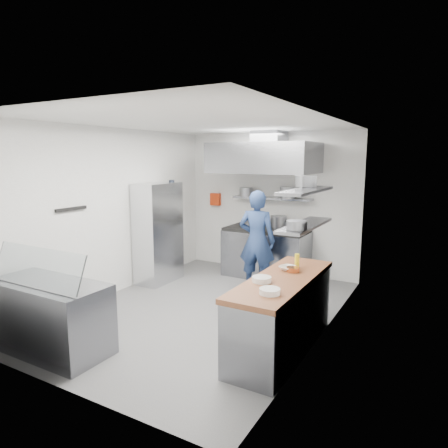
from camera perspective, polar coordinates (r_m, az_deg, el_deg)
The scene contains 36 objects.
floor at distance 6.26m, azimuth -2.76°, elevation -12.15°, with size 5.00×5.00×0.00m, color #4C4C4E.
ceiling at distance 5.85m, azimuth -2.99°, elevation 14.29°, with size 5.00×5.00×0.00m, color silver.
wall_back at distance 8.10m, azimuth 6.63°, elevation 2.97°, with size 3.60×0.02×2.80m, color white.
wall_front at distance 4.05m, azimuth -22.17°, elevation -4.20°, with size 3.60×0.02×2.80m, color white.
wall_left at distance 7.01m, azimuth -15.40°, elevation 1.70°, with size 5.00×0.02×2.80m, color white.
wall_right at distance 5.17m, azimuth 14.24°, elevation -0.93°, with size 5.00×0.02×2.80m, color white.
gas_range at distance 7.86m, azimuth 6.04°, elevation -4.25°, with size 1.60×0.80×0.90m, color gray.
cooktop at distance 7.76m, azimuth 6.10°, elevation -0.80°, with size 1.57×0.78×0.06m, color black.
stock_pot_left at distance 8.03m, azimuth 3.71°, elevation 0.51°, with size 0.26×0.26×0.20m, color slate.
stock_pot_mid at distance 7.76m, azimuth 7.79°, elevation 0.28°, with size 0.31×0.31×0.24m, color slate.
stock_pot_right at distance 7.78m, azimuth 9.42°, elevation -0.04°, with size 0.29×0.29×0.16m, color slate.
over_range_shelf at distance 7.90m, azimuth 6.87°, elevation 3.68°, with size 1.60×0.30×0.04m, color gray.
shelf_pot_a at distance 8.01m, azimuth 3.16°, elevation 4.61°, with size 0.26×0.26×0.18m, color slate.
shelf_pot_b at distance 7.66m, azimuth 9.05°, elevation 4.43°, with size 0.28×0.28×0.22m, color slate.
extractor_hood at distance 7.48m, azimuth 5.74°, elevation 9.37°, with size 1.90×1.15×0.55m, color gray.
hood_duct at distance 7.70m, azimuth 6.48°, elevation 12.19°, with size 0.55×0.55×0.24m, color slate.
red_firebox at distance 8.60m, azimuth -1.23°, elevation 3.55°, with size 0.22×0.10×0.26m, color red.
chef at distance 6.95m, azimuth 4.72°, elevation -2.40°, with size 0.64×0.42×1.76m, color navy.
wire_rack at distance 7.51m, azimuth -9.38°, elevation -1.26°, with size 0.50×0.90×1.85m, color silver.
rack_bin_a at distance 7.61m, azimuth -8.92°, elevation -2.07°, with size 0.17×0.22×0.20m, color white.
rack_bin_b at distance 7.85m, azimuth -7.13°, elevation 2.03°, with size 0.15×0.20×0.17m, color yellow.
rack_jar at distance 7.67m, azimuth -7.50°, elevation 5.60°, with size 0.10×0.10×0.18m, color black.
knife_strip at distance 6.38m, azimuth -20.99°, elevation 2.02°, with size 0.04×0.55×0.05m, color black.
prep_counter_base at distance 4.99m, azimuth 8.26°, elevation -12.86°, with size 0.62×2.00×0.84m, color gray.
prep_counter_top at distance 4.84m, azimuth 8.38°, elevation -7.92°, with size 0.65×2.04×0.06m, color brown.
plate_stack_a at distance 4.25m, azimuth 6.56°, elevation -9.52°, with size 0.22×0.22×0.06m, color white.
plate_stack_b at distance 4.63m, azimuth 5.40°, elevation -7.87°, with size 0.22×0.22×0.06m, color white.
copper_pan at distance 5.08m, azimuth 9.82°, elevation -6.41°, with size 0.16×0.16×0.06m, color #B66433.
squeeze_bottle at distance 5.26m, azimuth 10.39°, elevation -5.18°, with size 0.06×0.06×0.18m, color yellow.
mixing_bowl at distance 5.14m, azimuth 9.16°, elevation -6.25°, with size 0.22×0.22×0.05m, color white.
wall_shelf_lower at distance 4.92m, azimuth 11.56°, elevation -0.18°, with size 0.30×1.30×0.04m, color gray.
wall_shelf_upper at distance 4.87m, azimuth 11.73°, elevation 4.71°, with size 0.30×1.30×0.04m, color gray.
shelf_pot_c at distance 4.47m, azimuth 10.37°, elevation -0.18°, with size 0.23×0.23×0.10m, color slate.
shelf_pot_d at distance 5.27m, azimuth 11.61°, elevation 6.04°, with size 0.27×0.27×0.14m, color slate.
display_case at distance 5.33m, azimuth -23.57°, elevation -12.03°, with size 1.50×0.70×0.85m, color gray.
display_glass at distance 5.07m, azimuth -25.14°, elevation -5.57°, with size 1.47×0.02×0.45m, color silver.
Camera 1 is at (3.12, -4.92, 2.31)m, focal length 32.00 mm.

